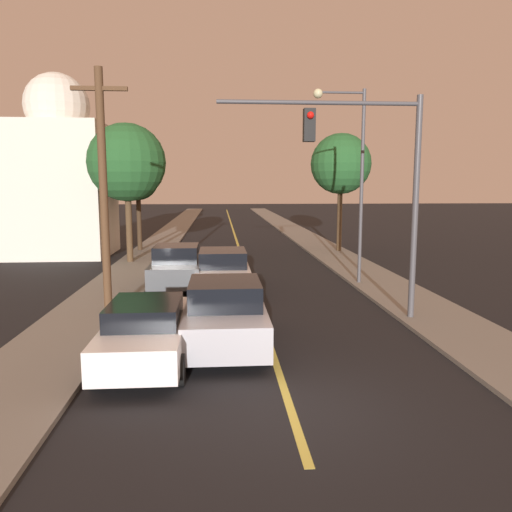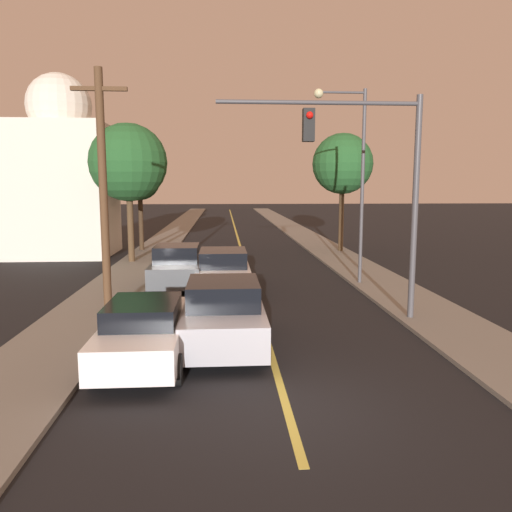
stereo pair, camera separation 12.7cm
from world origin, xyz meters
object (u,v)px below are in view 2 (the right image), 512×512
Objects in this scene: car_outer_lane_front at (145,330)px; streetlamp_right at (351,161)px; car_outer_lane_second at (178,267)px; tree_right_near at (343,164)px; utility_pole_left at (103,189)px; tree_left_near at (140,180)px; traffic_signal_mast at (370,167)px; car_near_lane_second at (223,269)px; domed_building_left at (63,176)px; tree_left_far at (128,163)px; car_near_lane_front at (224,314)px.

car_outer_lane_front is 11.63m from streetlamp_right.
tree_right_near is (8.80, 9.98, 4.36)m from car_outer_lane_second.
utility_pole_left reaches higher than tree_right_near.
tree_left_near is at bearing 105.80° from car_outer_lane_second.
streetlamp_right is (0.84, 5.38, 0.43)m from traffic_signal_mast.
tree_right_near is at bearing 79.37° from traffic_signal_mast.
car_near_lane_second is 8.02m from car_outer_lane_front.
domed_building_left is at bearing 130.91° from car_near_lane_second.
tree_left_far reaches higher than tree_left_near.
utility_pole_left reaches higher than car_outer_lane_front.
streetlamp_right is 1.05× the size of utility_pole_left.
tree_left_far is at bearing 124.26° from car_near_lane_second.
tree_left_far reaches higher than car_near_lane_front.
car_near_lane_second is 13.30m from tree_right_near.
car_outer_lane_second is 0.61× the size of tree_left_far.
tree_left_far reaches higher than tree_right_near.
utility_pole_left is (-1.73, 4.00, 3.12)m from car_outer_lane_front.
streetlamp_right reaches higher than traffic_signal_mast.
car_outer_lane_second reaches higher than car_near_lane_front.
traffic_signal_mast is 14.67m from tree_left_far.
domed_building_left is (-4.11, -1.15, 0.23)m from tree_left_near.
car_outer_lane_second is 7.94m from streetlamp_right.
car_outer_lane_front is at bearing -66.65° from utility_pole_left.
car_outer_lane_front is 19.97m from tree_left_near.
car_outer_lane_front is 8.23m from car_outer_lane_second.
car_near_lane_front is 0.44× the size of domed_building_left.
car_outer_lane_second is at bearing 166.86° from car_near_lane_second.
car_near_lane_second is at bearing 77.24° from car_outer_lane_front.
tree_right_near is (11.96, -1.19, 0.94)m from tree_left_near.
car_outer_lane_second is 14.00m from tree_right_near.
traffic_signal_mast is at bearing 25.99° from car_near_lane_front.
streetlamp_right reaches higher than car_near_lane_second.
streetlamp_right is at bearing -47.71° from tree_left_near.
tree_left_far is (0.23, -4.68, 0.82)m from tree_left_near.
traffic_signal_mast is (4.19, 2.04, 3.67)m from car_near_lane_front.
car_outer_lane_front is 0.44× the size of domed_building_left.
tree_left_near is (-1.43, 15.40, 0.41)m from utility_pole_left.
car_outer_lane_second is 8.69m from traffic_signal_mast.
traffic_signal_mast reaches higher than car_outer_lane_second.
tree_left_near reaches higher than car_outer_lane_second.
utility_pole_left is at bearing 173.12° from traffic_signal_mast.
car_near_lane_second is 1.16× the size of car_outer_lane_second.
tree_left_far is (-2.93, 6.49, 4.25)m from car_outer_lane_second.
car_outer_lane_second is at bearing -65.68° from tree_left_far.
domed_building_left is (-9.04, 10.44, 3.70)m from car_near_lane_second.
streetlamp_right is 1.09× the size of tree_right_near.
car_near_lane_front is at bearing -40.36° from utility_pole_left.
traffic_signal_mast is 0.89× the size of utility_pole_left.
tree_left_near is at bearing 92.78° from tree_left_far.
traffic_signal_mast is 1.18× the size of tree_left_near.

